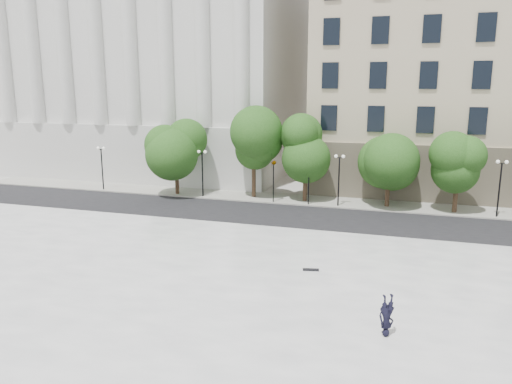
{
  "coord_description": "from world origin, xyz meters",
  "views": [
    {
      "loc": [
        10.58,
        -17.9,
        10.16
      ],
      "look_at": [
        2.16,
        10.0,
        3.72
      ],
      "focal_mm": 35.0,
      "sensor_mm": 36.0,
      "label": 1
    }
  ],
  "objects_px": {
    "traffic_light_west": "(274,161)",
    "traffic_light_east": "(309,162)",
    "skateboard": "(311,270)",
    "person_lying": "(386,330)"
  },
  "relations": [
    {
      "from": "traffic_light_west",
      "to": "traffic_light_east",
      "type": "distance_m",
      "value": 3.04
    },
    {
      "from": "skateboard",
      "to": "traffic_light_east",
      "type": "bearing_deg",
      "value": 90.02
    },
    {
      "from": "traffic_light_west",
      "to": "traffic_light_east",
      "type": "relative_size",
      "value": 0.99
    },
    {
      "from": "traffic_light_west",
      "to": "traffic_light_east",
      "type": "height_order",
      "value": "traffic_light_east"
    },
    {
      "from": "traffic_light_east",
      "to": "person_lying",
      "type": "distance_m",
      "value": 23.04
    },
    {
      "from": "traffic_light_west",
      "to": "person_lying",
      "type": "distance_m",
      "value": 24.16
    },
    {
      "from": "traffic_light_west",
      "to": "person_lying",
      "type": "xyz_separation_m",
      "value": [
        10.3,
        -21.65,
        -3.01
      ]
    },
    {
      "from": "traffic_light_east",
      "to": "skateboard",
      "type": "bearing_deg",
      "value": -78.58
    },
    {
      "from": "traffic_light_west",
      "to": "skateboard",
      "type": "height_order",
      "value": "traffic_light_west"
    },
    {
      "from": "traffic_light_west",
      "to": "skateboard",
      "type": "distance_m",
      "value": 17.15
    }
  ]
}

